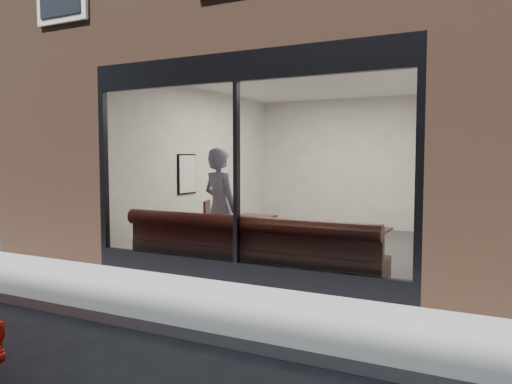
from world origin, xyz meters
The scene contains 20 objects.
ground centered at (0.00, 0.00, 0.00)m, with size 120.00×120.00×0.00m, color black.
sidewalk_near centered at (0.00, 1.00, 0.01)m, with size 40.00×2.00×0.01m, color gray.
kerb_near centered at (0.00, -0.05, 0.06)m, with size 40.00×0.10×0.12m, color gray.
host_building_pier_left centered at (-3.75, 8.00, 1.60)m, with size 2.50×12.00×3.20m, color brown.
host_building_backfill centered at (0.00, 11.00, 1.60)m, with size 5.00×6.00×3.20m, color brown.
cafe_floor centered at (0.00, 5.00, 0.02)m, with size 6.00×6.00×0.00m, color #2D2D30.
cafe_ceiling centered at (0.00, 5.00, 3.19)m, with size 6.00×6.00×0.00m, color white.
cafe_wall_back centered at (0.00, 7.99, 1.60)m, with size 5.00×5.00×0.00m, color beige.
cafe_wall_left centered at (-2.49, 5.00, 1.60)m, with size 6.00×6.00×0.00m, color beige.
cafe_wall_right centered at (2.49, 5.00, 1.60)m, with size 6.00×6.00×0.00m, color beige.
storefront_kick centered at (0.00, 2.05, 0.15)m, with size 5.00×0.10×0.30m, color black.
storefront_header centered at (0.00, 2.05, 3.00)m, with size 5.00×0.10×0.40m, color black.
storefront_mullion centered at (0.00, 2.05, 1.55)m, with size 0.06×0.10×2.50m, color black.
storefront_glass centered at (0.00, 2.02, 1.55)m, with size 4.80×4.80×0.00m, color white.
banquette centered at (0.00, 2.45, 0.23)m, with size 4.00×0.55×0.45m, color black.
person centered at (-0.68, 2.73, 0.96)m, with size 0.70×0.46×1.91m, color #9CAAD2.
cafe_table_left centered at (-0.53, 3.57, 0.74)m, with size 0.64×0.64×0.04m, color black.
cafe_table_right centered at (1.63, 3.00, 0.74)m, with size 0.54×0.54×0.03m, color black.
cafe_chair_left centered at (-1.86, 3.84, 0.24)m, with size 0.43×0.43×0.04m, color black.
wall_poster centered at (-2.45, 4.38, 1.42)m, with size 0.02×0.56×0.75m, color white.
Camera 1 is at (3.39, -3.98, 1.78)m, focal length 35.00 mm.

